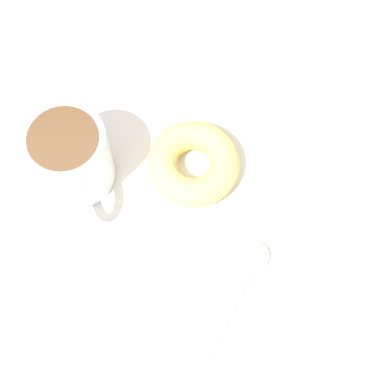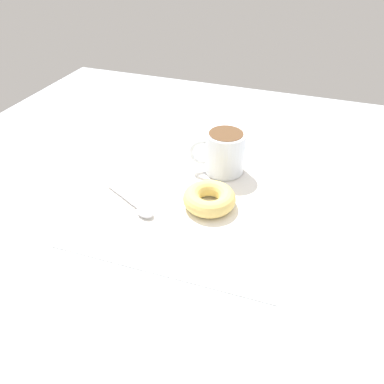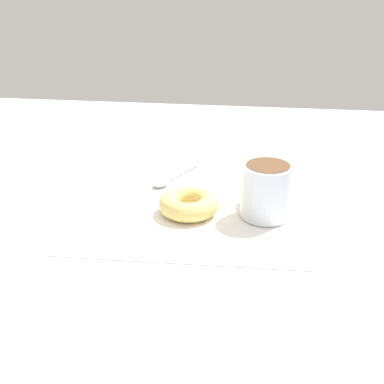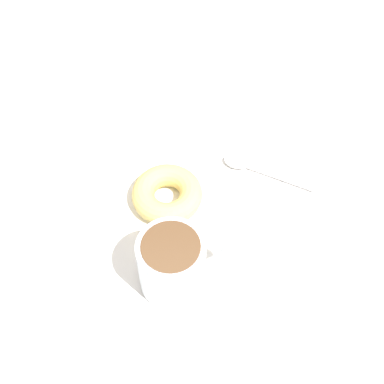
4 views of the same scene
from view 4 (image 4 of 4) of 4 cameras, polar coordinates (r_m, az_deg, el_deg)
ground_plane at (r=73.70cm, az=-0.19°, el=0.18°), size 120.00×120.00×2.00cm
napkin at (r=71.21cm, az=-0.00°, el=-1.01°), size 35.96×35.96×0.30cm
coffee_cup at (r=61.33cm, az=-1.98°, el=-7.60°), size 7.76×10.76×8.31cm
donut at (r=69.94cm, az=-2.67°, el=-0.23°), size 9.29×9.29×3.00cm
spoon at (r=74.53cm, az=6.02°, el=2.76°), size 7.25×12.33×0.90cm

